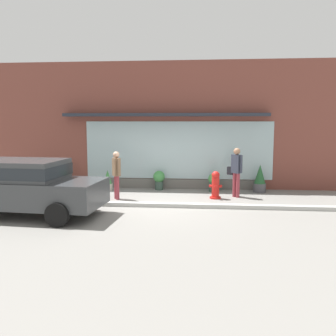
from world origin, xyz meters
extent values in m
plane|color=gray|center=(0.00, 0.00, 0.00)|extent=(60.00, 60.00, 0.00)
cube|color=#B2B2AD|center=(0.00, -0.20, 0.06)|extent=(14.00, 0.24, 0.12)
cube|color=brown|center=(0.00, 3.20, 2.44)|extent=(14.00, 0.36, 4.87)
cube|color=#9EB7BC|center=(0.50, 3.00, 1.48)|extent=(7.19, 0.03, 2.21)
cube|color=#232833|center=(0.00, 2.85, 2.84)|extent=(7.79, 0.56, 0.12)
cube|color=#605E59|center=(0.00, 2.98, 0.18)|extent=(7.59, 0.20, 0.36)
cylinder|color=red|center=(1.89, 1.19, 0.03)|extent=(0.38, 0.38, 0.06)
cylinder|color=red|center=(1.89, 1.19, 0.39)|extent=(0.25, 0.25, 0.66)
sphere|color=red|center=(1.89, 1.19, 0.80)|extent=(0.27, 0.27, 0.27)
cylinder|color=red|center=(1.73, 1.19, 0.43)|extent=(0.10, 0.09, 0.09)
cylinder|color=red|center=(2.06, 1.19, 0.43)|extent=(0.10, 0.09, 0.09)
cylinder|color=red|center=(1.89, 1.02, 0.43)|extent=(0.09, 0.10, 0.09)
cylinder|color=#8E333D|center=(2.55, 1.54, 0.42)|extent=(0.12, 0.12, 0.84)
cylinder|color=#8E333D|center=(2.67, 1.43, 0.42)|extent=(0.12, 0.12, 0.84)
cube|color=#333847|center=(2.61, 1.49, 1.15)|extent=(0.35, 0.35, 0.63)
sphere|color=#A37556|center=(2.61, 1.49, 1.58)|extent=(0.23, 0.23, 0.23)
cylinder|color=#333847|center=(2.47, 1.63, 1.17)|extent=(0.08, 0.08, 0.60)
cylinder|color=#333847|center=(2.75, 1.35, 1.17)|extent=(0.08, 0.08, 0.60)
cube|color=black|center=(2.42, 1.71, 0.89)|extent=(0.24, 0.24, 0.28)
cylinder|color=#8E333D|center=(-1.44, 0.85, 0.40)|extent=(0.12, 0.12, 0.79)
cylinder|color=#8E333D|center=(-1.36, 0.71, 0.40)|extent=(0.12, 0.12, 0.79)
cube|color=brown|center=(-1.40, 0.78, 1.09)|extent=(0.33, 0.36, 0.59)
sphere|color=tan|center=(-1.40, 0.78, 1.50)|extent=(0.21, 0.21, 0.21)
cylinder|color=brown|center=(-1.51, 0.95, 1.10)|extent=(0.08, 0.08, 0.56)
cylinder|color=brown|center=(-1.29, 0.61, 1.10)|extent=(0.08, 0.08, 0.56)
cube|color=#383A3D|center=(-3.28, -1.59, 0.66)|extent=(4.16, 2.04, 0.71)
cube|color=#383A3D|center=(-3.48, -1.58, 1.26)|extent=(2.33, 1.76, 0.58)
cube|color=#1E2328|center=(-3.48, -1.58, 1.26)|extent=(2.38, 1.78, 0.32)
cylinder|color=black|center=(-1.97, -0.80, 0.31)|extent=(0.62, 0.23, 0.61)
cylinder|color=black|center=(-2.10, -2.57, 0.31)|extent=(0.62, 0.23, 0.61)
cylinder|color=black|center=(-4.46, -0.61, 0.31)|extent=(0.62, 0.23, 0.61)
cylinder|color=#9E6042|center=(-4.06, 2.42, 0.18)|extent=(0.41, 0.41, 0.37)
sphere|color=#3D8442|center=(-4.06, 2.42, 0.59)|extent=(0.54, 0.54, 0.54)
cylinder|color=#33473D|center=(1.88, 2.44, 0.17)|extent=(0.36, 0.36, 0.33)
sphere|color=#3D8442|center=(1.88, 2.44, 0.48)|extent=(0.42, 0.42, 0.42)
sphere|color=#B266B7|center=(1.80, 2.46, 0.53)|extent=(0.10, 0.10, 0.10)
sphere|color=#B266B7|center=(1.80, 2.50, 0.54)|extent=(0.13, 0.13, 0.13)
cylinder|color=#4C4C51|center=(3.56, 2.48, 0.16)|extent=(0.46, 0.46, 0.33)
cone|color=#23562D|center=(3.56, 2.48, 0.68)|extent=(0.41, 0.41, 0.70)
cylinder|color=#33473D|center=(-0.19, 2.58, 0.16)|extent=(0.30, 0.30, 0.32)
sphere|color=#3D8442|center=(-0.19, 2.58, 0.51)|extent=(0.44, 0.44, 0.44)
cylinder|color=#B7B2A3|center=(-2.11, 2.30, 0.13)|extent=(0.36, 0.36, 0.26)
cone|color=#3D8442|center=(-2.11, 2.30, 0.52)|extent=(0.32, 0.32, 0.51)
camera|label=1|loc=(1.45, -11.10, 2.60)|focal=39.28mm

